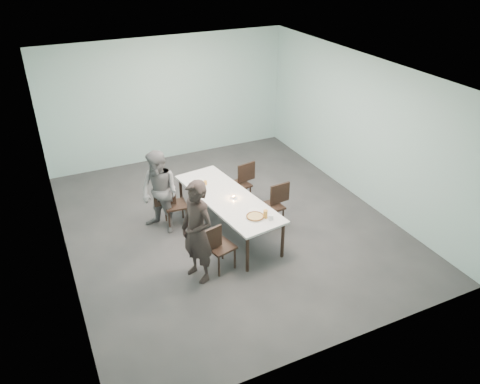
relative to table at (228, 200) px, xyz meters
name	(u,v)px	position (x,y,z in m)	size (l,w,h in m)	color
ground	(228,223)	(0.10, 0.24, -0.69)	(7.00, 7.00, 0.00)	#333335
room_shell	(226,127)	(0.10, 0.24, 1.33)	(6.02, 7.02, 3.01)	#9FC8C6
table	(228,200)	(0.00, 0.00, 0.00)	(1.25, 2.70, 0.75)	white
chair_near_left	(217,245)	(-0.64, -0.99, -0.19)	(0.65, 0.51, 0.87)	black
chair_far_left	(171,203)	(-0.90, 0.66, -0.19)	(0.63, 0.46, 0.87)	black
chair_near_right	(275,202)	(0.92, -0.18, -0.19)	(0.62, 0.45, 0.87)	black
chair_far_right	(242,181)	(0.73, 0.89, -0.19)	(0.64, 0.49, 0.87)	black
diner_near	(197,232)	(-0.99, -1.05, 0.20)	(0.65, 0.43, 1.78)	black
diner_far	(160,193)	(-1.12, 0.59, 0.12)	(0.79, 0.62, 1.62)	slate
pizza	(255,217)	(0.14, -0.85, 0.08)	(0.34, 0.34, 0.04)	white
side_plate	(254,210)	(0.23, -0.64, 0.06)	(0.18, 0.18, 0.01)	white
beer_glass	(265,214)	(0.30, -0.94, 0.13)	(0.08, 0.08, 0.15)	orange
water_tumbler	(271,217)	(0.36, -1.02, 0.10)	(0.08, 0.08, 0.09)	silver
tealight	(234,197)	(0.08, -0.09, 0.08)	(0.06, 0.06, 0.05)	silver
amber_tumbler	(205,183)	(-0.19, 0.63, 0.10)	(0.07, 0.07, 0.08)	orange
menu	(197,182)	(-0.30, 0.81, 0.06)	(0.30, 0.22, 0.01)	silver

